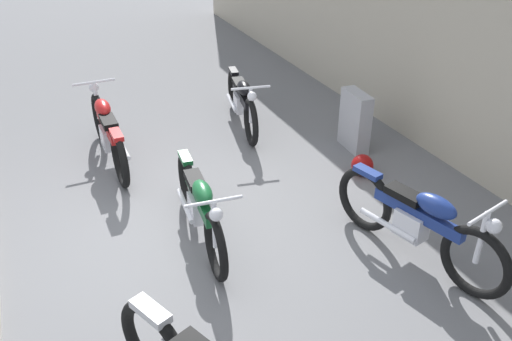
{
  "coord_description": "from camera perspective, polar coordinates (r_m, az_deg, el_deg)",
  "views": [
    {
      "loc": [
        4.73,
        -1.14,
        3.51
      ],
      "look_at": [
        0.02,
        0.97,
        0.55
      ],
      "focal_mm": 37.92,
      "sensor_mm": 36.0,
      "label": 1
    }
  ],
  "objects": [
    {
      "name": "building_wall",
      "position": [
        7.16,
        22.63,
        13.0
      ],
      "size": [
        18.0,
        0.3,
        3.41
      ],
      "primitive_type": "cube",
      "color": "#B2A893",
      "rests_on": "ground_plane"
    },
    {
      "name": "ground_plane",
      "position": [
        6.0,
        -8.61,
        -6.36
      ],
      "size": [
        40.0,
        40.0,
        0.0
      ],
      "primitive_type": "plane",
      "color": "slate"
    },
    {
      "name": "motorcycle_red",
      "position": [
        7.34,
        -15.35,
        4.02
      ],
      "size": [
        2.05,
        0.57,
        0.92
      ],
      "rotation": [
        0.0,
        0.0,
        3.15
      ],
      "color": "black",
      "rests_on": "ground_plane"
    },
    {
      "name": "helmet",
      "position": [
        7.02,
        11.15,
        0.55
      ],
      "size": [
        0.28,
        0.28,
        0.28
      ],
      "primitive_type": "sphere",
      "color": "maroon",
      "rests_on": "ground_plane"
    },
    {
      "name": "stone_marker",
      "position": [
        7.57,
        10.4,
        5.17
      ],
      "size": [
        0.56,
        0.23,
        0.83
      ],
      "primitive_type": "cube",
      "rotation": [
        0.0,
        0.0,
        -0.06
      ],
      "color": "#9E9EA3",
      "rests_on": "ground_plane"
    },
    {
      "name": "motorcycle_black",
      "position": [
        8.09,
        -1.5,
        7.37
      ],
      "size": [
        1.92,
        0.62,
        0.87
      ],
      "rotation": [
        0.0,
        0.0,
        -0.19
      ],
      "color": "black",
      "rests_on": "ground_plane"
    },
    {
      "name": "motorcycle_blue",
      "position": [
        5.54,
        16.69,
        -5.23
      ],
      "size": [
        2.01,
        0.73,
        0.92
      ],
      "rotation": [
        0.0,
        0.0,
        0.24
      ],
      "color": "black",
      "rests_on": "ground_plane"
    },
    {
      "name": "motorcycle_green",
      "position": [
        5.62,
        -5.94,
        -3.75
      ],
      "size": [
        1.93,
        0.54,
        0.87
      ],
      "rotation": [
        0.0,
        0.0,
        -0.09
      ],
      "color": "black",
      "rests_on": "ground_plane"
    }
  ]
}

